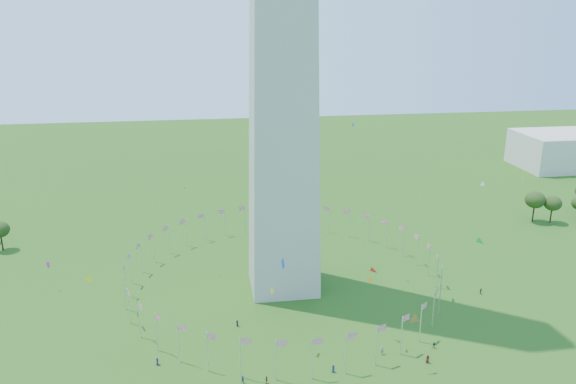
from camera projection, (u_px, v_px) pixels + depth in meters
name	position (u px, v px, depth m)	size (l,w,h in m)	color
flag_ring	(283.00, 270.00, 146.40)	(80.24, 80.24, 9.00)	silver
gov_building_east_a	(572.00, 150.00, 260.67)	(50.00, 30.00, 16.00)	beige
kites_aloft	(366.00, 257.00, 115.09)	(120.81, 75.56, 37.01)	green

